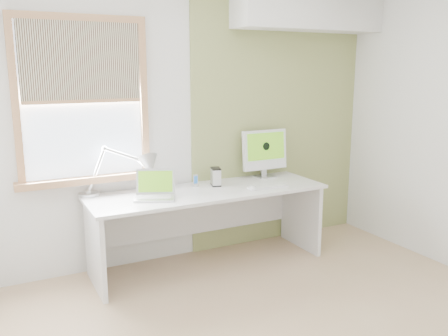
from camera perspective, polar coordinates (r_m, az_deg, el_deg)
room at (r=3.02m, az=9.09°, el=1.89°), size 4.04×3.54×2.64m
accent_wall at (r=5.00m, az=6.66°, el=5.91°), size 2.00×0.02×2.60m
soffit at (r=4.99m, az=10.13°, el=18.46°), size 1.60×0.40×0.42m
window at (r=4.19m, az=-16.68°, el=7.69°), size 1.20×0.14×1.42m
desk at (r=4.42m, az=-2.23°, el=-4.95°), size 2.20×0.70×0.73m
desk_lamp at (r=4.22m, az=-10.41°, el=-0.05°), size 0.74×0.41×0.44m
laptop at (r=4.10m, az=-8.35°, el=-2.75°), size 0.42×0.38×0.24m
phone_dock at (r=4.44m, az=-3.48°, el=-1.84°), size 0.08×0.08×0.12m
external_drive at (r=4.46m, az=-1.01°, el=-1.06°), size 0.11×0.15×0.17m
imac at (r=4.81m, az=4.94°, el=2.10°), size 0.49×0.16×0.48m
keyboard at (r=4.42m, az=5.33°, el=-2.28°), size 0.39×0.13×0.02m
mouse at (r=4.35m, az=3.51°, el=-2.38°), size 0.10×0.13×0.03m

